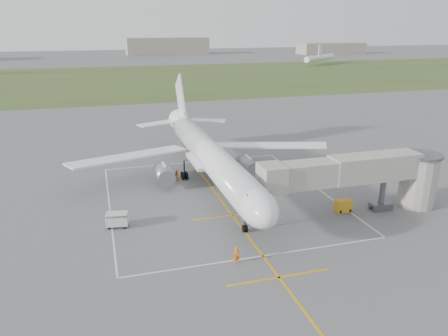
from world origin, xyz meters
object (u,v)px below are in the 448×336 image
object	(u,v)px
airliner	(210,155)
baggage_cart	(117,220)
jet_bridge	(368,175)
ramp_worker_wing	(176,176)
ramp_worker_nose	(237,255)
gpu_unit	(343,206)

from	to	relation	value
airliner	baggage_cart	xyz separation A→B (m)	(-13.35, -10.04, -3.54)
jet_bridge	ramp_worker_wing	world-z (taller)	jet_bridge
airliner	ramp_worker_wing	distance (m)	6.37
airliner	baggage_cart	bearing A→B (deg)	-143.06
ramp_worker_wing	jet_bridge	bearing A→B (deg)	161.35
jet_bridge	baggage_cart	xyz separation A→B (m)	(-29.07, 4.21, -3.89)
jet_bridge	ramp_worker_nose	size ratio (longest dim) A/B	13.75
jet_bridge	gpu_unit	size ratio (longest dim) A/B	12.20
baggage_cart	ramp_worker_nose	bearing A→B (deg)	-35.45
airliner	baggage_cart	size ratio (longest dim) A/B	17.66
ramp_worker_nose	ramp_worker_wing	xyz separation A→B (m)	(-1.30, 24.47, -0.06)
airliner	gpu_unit	xyz separation A→B (m)	(13.35, -13.29, -3.69)
baggage_cart	ramp_worker_nose	distance (m)	15.36
baggage_cart	gpu_unit	bearing A→B (deg)	4.79
gpu_unit	ramp_worker_nose	size ratio (longest dim) A/B	1.13
jet_bridge	ramp_worker_nose	bearing A→B (deg)	-159.25
gpu_unit	ramp_worker_nose	distance (m)	18.12
airliner	gpu_unit	bearing A→B (deg)	-44.88
baggage_cart	ramp_worker_nose	xyz separation A→B (m)	(10.44, -11.27, -0.01)
ramp_worker_nose	gpu_unit	bearing A→B (deg)	21.05
airliner	gpu_unit	distance (m)	19.20
gpu_unit	ramp_worker_nose	world-z (taller)	ramp_worker_nose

